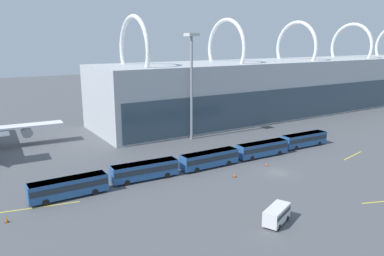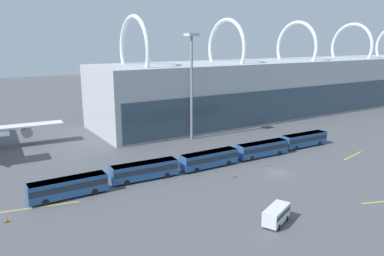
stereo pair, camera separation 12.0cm
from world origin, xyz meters
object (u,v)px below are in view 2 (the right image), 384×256
(shuttle_bus_1, at_px, (145,170))
(service_van_foreground, at_px, (276,214))
(floodlight_mast, at_px, (192,69))
(shuttle_bus_4, at_px, (304,139))
(traffic_cone_2, at_px, (6,219))
(shuttle_bus_0, at_px, (68,186))
(airliner_at_gate_far, at_px, (195,101))
(traffic_cone_0, at_px, (267,164))
(traffic_cone_1, at_px, (234,175))
(shuttle_bus_3, at_px, (262,148))
(shuttle_bus_2, at_px, (209,158))

(shuttle_bus_1, distance_m, service_van_foreground, 24.75)
(shuttle_bus_1, relative_size, service_van_foreground, 2.24)
(floodlight_mast, bearing_deg, shuttle_bus_4, -46.95)
(traffic_cone_2, bearing_deg, service_van_foreground, -32.22)
(traffic_cone_2, bearing_deg, shuttle_bus_4, 4.14)
(shuttle_bus_0, height_order, shuttle_bus_4, same)
(service_van_foreground, bearing_deg, floodlight_mast, -131.34)
(airliner_at_gate_far, height_order, traffic_cone_0, airliner_at_gate_far)
(airliner_at_gate_far, distance_m, traffic_cone_1, 53.45)
(traffic_cone_0, bearing_deg, shuttle_bus_4, 18.70)
(shuttle_bus_1, bearing_deg, floodlight_mast, 45.21)
(floodlight_mast, xyz_separation_m, traffic_cone_2, (-43.16, -23.55, -16.35))
(shuttle_bus_3, xyz_separation_m, traffic_cone_2, (-48.03, -3.84, -1.42))
(airliner_at_gate_far, relative_size, shuttle_bus_3, 3.58)
(shuttle_bus_3, xyz_separation_m, service_van_foreground, (-18.10, -22.71, -0.47))
(shuttle_bus_3, bearing_deg, floodlight_mast, 105.70)
(shuttle_bus_0, relative_size, shuttle_bus_4, 0.99)
(shuttle_bus_1, relative_size, shuttle_bus_4, 1.01)
(traffic_cone_0, xyz_separation_m, traffic_cone_1, (-8.87, -1.47, 0.06))
(airliner_at_gate_far, distance_m, shuttle_bus_3, 43.28)
(shuttle_bus_2, height_order, traffic_cone_0, shuttle_bus_2)
(traffic_cone_2, bearing_deg, shuttle_bus_3, 4.57)
(airliner_at_gate_far, bearing_deg, shuttle_bus_1, 127.12)
(shuttle_bus_0, xyz_separation_m, shuttle_bus_1, (13.00, 0.80, 0.00))
(traffic_cone_0, distance_m, traffic_cone_2, 44.70)
(airliner_at_gate_far, relative_size, shuttle_bus_2, 3.60)
(traffic_cone_2, bearing_deg, floodlight_mast, 28.62)
(shuttle_bus_3, distance_m, service_van_foreground, 29.04)
(shuttle_bus_3, height_order, traffic_cone_1, shuttle_bus_3)
(shuttle_bus_4, xyz_separation_m, traffic_cone_0, (-16.34, -5.53, -1.49))
(shuttle_bus_1, distance_m, traffic_cone_1, 15.61)
(airliner_at_gate_far, xyz_separation_m, shuttle_bus_0, (-48.96, -42.05, -3.08))
(airliner_at_gate_far, relative_size, traffic_cone_1, 56.99)
(shuttle_bus_3, xyz_separation_m, floodlight_mast, (-4.87, 19.71, 14.93))
(traffic_cone_1, xyz_separation_m, traffic_cone_2, (-35.82, 2.58, 0.02))
(shuttle_bus_4, distance_m, traffic_cone_2, 61.20)
(traffic_cone_0, bearing_deg, shuttle_bus_0, 172.17)
(shuttle_bus_1, height_order, floodlight_mast, floodlight_mast)
(traffic_cone_2, bearing_deg, traffic_cone_0, -1.43)
(shuttle_bus_2, xyz_separation_m, shuttle_bus_3, (13.00, -0.16, 0.00))
(shuttle_bus_0, distance_m, traffic_cone_1, 27.57)
(shuttle_bus_3, height_order, shuttle_bus_4, same)
(shuttle_bus_2, xyz_separation_m, traffic_cone_0, (9.66, -5.12, -1.49))
(airliner_at_gate_far, height_order, floodlight_mast, floodlight_mast)
(airliner_at_gate_far, bearing_deg, traffic_cone_0, 152.39)
(shuttle_bus_2, relative_size, traffic_cone_1, 15.82)
(service_van_foreground, relative_size, traffic_cone_1, 7.14)
(service_van_foreground, xyz_separation_m, floodlight_mast, (13.23, 42.41, 15.40))
(service_van_foreground, relative_size, traffic_cone_2, 6.78)
(shuttle_bus_4, distance_m, traffic_cone_0, 17.31)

